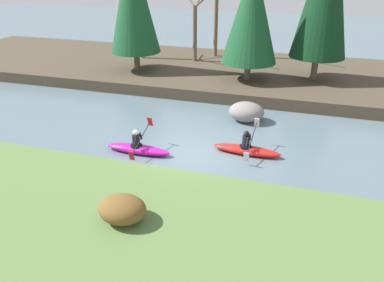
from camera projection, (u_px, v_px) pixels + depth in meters
name	position (u px, v px, depth m)	size (l,w,h in m)	color
ground_plane	(191.00, 154.00, 14.98)	(90.00, 90.00, 0.00)	slate
riverbank_near	(130.00, 240.00, 9.99)	(44.00, 6.94, 0.56)	#56753D
riverbank_far	(240.00, 73.00, 24.27)	(44.00, 10.35, 0.65)	#473D2D
conifer_tree_left	(251.00, 12.00, 20.36)	(3.16, 3.16, 6.51)	brown
bare_tree_upstream	(141.00, 20.00, 25.61)	(3.09, 3.05, 5.56)	#7A664C
bare_tree_mid_upstream	(195.00, 27.00, 24.97)	(2.72, 2.69, 4.86)	brown
bare_tree_mid_downstream	(217.00, 5.00, 25.76)	(4.07, 4.02, 7.42)	brown
shrub_clump_third	(122.00, 209.00, 10.14)	(1.34, 1.11, 0.72)	brown
kayaker_lead	(247.00, 149.00, 14.87)	(2.78, 2.07, 1.20)	red
kayaker_middle	(138.00, 148.00, 14.95)	(2.77, 2.06, 1.20)	#C61999
boulder_midstream	(246.00, 112.00, 17.78)	(1.67, 1.31, 0.95)	gray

